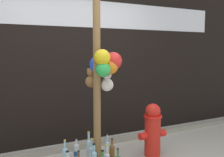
% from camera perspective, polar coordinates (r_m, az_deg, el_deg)
% --- Properties ---
extents(building_wall, '(10.00, 0.21, 3.91)m').
position_cam_1_polar(building_wall, '(4.65, -8.47, 11.04)').
color(building_wall, black).
rests_on(building_wall, ground_plane).
extents(curb_strip, '(8.00, 0.12, 0.08)m').
position_cam_1_polar(curb_strip, '(4.45, -6.01, -13.72)').
color(curb_strip, gray).
rests_on(curb_strip, ground_plane).
extents(memorial_post, '(0.50, 0.50, 2.68)m').
position_cam_1_polar(memorial_post, '(3.42, -2.26, 4.90)').
color(memorial_post, olive).
rests_on(memorial_post, ground_plane).
extents(fire_hydrant, '(0.44, 0.27, 0.77)m').
position_cam_1_polar(fire_hydrant, '(4.08, 8.46, -10.46)').
color(fire_hydrant, red).
rests_on(fire_hydrant, ground_plane).
extents(bottle_1, '(0.08, 0.08, 0.36)m').
position_cam_1_polar(bottle_1, '(3.82, -4.24, -15.49)').
color(bottle_1, '#B2DBEA').
rests_on(bottle_1, ground_plane).
extents(bottle_5, '(0.06, 0.06, 0.41)m').
position_cam_1_polar(bottle_5, '(3.86, -1.02, -15.02)').
color(bottle_5, '#B2DBEA').
rests_on(bottle_5, ground_plane).
extents(bottle_7, '(0.06, 0.06, 0.43)m').
position_cam_1_polar(bottle_7, '(3.89, -4.86, -14.53)').
color(bottle_7, '#B2DBEA').
rests_on(bottle_7, ground_plane).
extents(bottle_9, '(0.07, 0.07, 0.39)m').
position_cam_1_polar(bottle_9, '(3.70, 0.02, -15.79)').
color(bottle_9, brown).
rests_on(bottle_9, ground_plane).
extents(bottle_11, '(0.08, 0.08, 0.37)m').
position_cam_1_polar(bottle_11, '(3.83, -7.40, -15.18)').
color(bottle_11, silver).
rests_on(bottle_11, ground_plane).
extents(litter_0, '(0.08, 0.08, 0.01)m').
position_cam_1_polar(litter_0, '(4.31, -5.05, -14.94)').
color(litter_0, '#8C99B2').
rests_on(litter_0, ground_plane).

